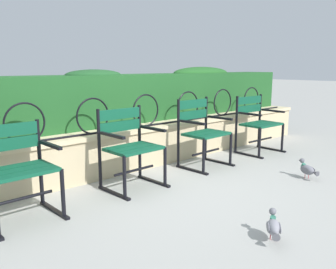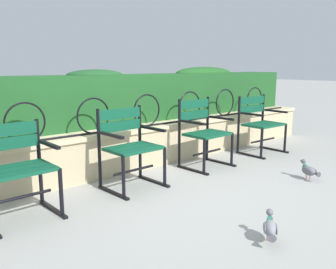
# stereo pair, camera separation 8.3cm
# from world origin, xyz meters

# --- Properties ---
(ground_plane) EXTENTS (60.00, 60.00, 0.00)m
(ground_plane) POSITION_xyz_m (0.00, 0.00, 0.00)
(ground_plane) COLOR #9E9E99
(stone_wall) EXTENTS (7.21, 0.41, 0.53)m
(stone_wall) POSITION_xyz_m (0.00, 0.79, 0.27)
(stone_wall) COLOR #C6B289
(stone_wall) RESTS_ON ground
(iron_arch_fence) EXTENTS (6.68, 0.02, 0.42)m
(iron_arch_fence) POSITION_xyz_m (-0.16, 0.71, 0.72)
(iron_arch_fence) COLOR black
(iron_arch_fence) RESTS_ON stone_wall
(hedge_row) EXTENTS (7.07, 0.60, 0.78)m
(hedge_row) POSITION_xyz_m (-0.03, 1.26, 0.90)
(hedge_row) COLOR #1E5123
(hedge_row) RESTS_ON stone_wall
(park_chair_leftmost) EXTENTS (0.60, 0.53, 0.82)m
(park_chair_leftmost) POSITION_xyz_m (-1.61, 0.20, 0.45)
(park_chair_leftmost) COLOR #0F4C33
(park_chair_leftmost) RESTS_ON ground
(park_chair_centre_left) EXTENTS (0.61, 0.54, 0.86)m
(park_chair_centre_left) POSITION_xyz_m (-0.42, 0.23, 0.46)
(park_chair_centre_left) COLOR #0F4C33
(park_chair_centre_left) RESTS_ON ground
(park_chair_centre_right) EXTENTS (0.61, 0.54, 0.89)m
(park_chair_centre_right) POSITION_xyz_m (0.78, 0.27, 0.47)
(park_chair_centre_right) COLOR #0F4C33
(park_chair_centre_right) RESTS_ON ground
(park_chair_rightmost) EXTENTS (0.64, 0.54, 0.86)m
(park_chair_rightmost) POSITION_xyz_m (1.98, 0.23, 0.47)
(park_chair_rightmost) COLOR #0F4C33
(park_chair_rightmost) RESTS_ON ground
(pigeon_near_chairs) EXTENTS (0.25, 0.22, 0.22)m
(pigeon_near_chairs) POSITION_xyz_m (-0.34, -1.50, 0.11)
(pigeon_near_chairs) COLOR gray
(pigeon_near_chairs) RESTS_ON ground
(pigeon_far_side) EXTENTS (0.15, 0.29, 0.22)m
(pigeon_far_side) POSITION_xyz_m (1.29, -0.95, 0.11)
(pigeon_far_side) COLOR slate
(pigeon_far_side) RESTS_ON ground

